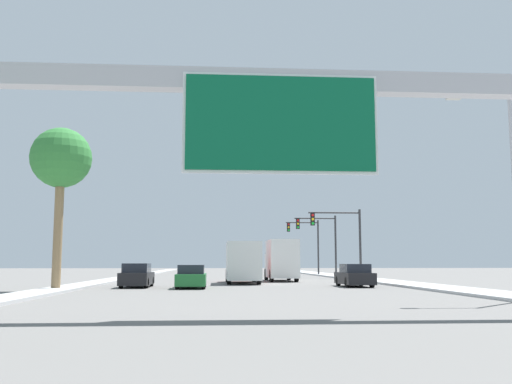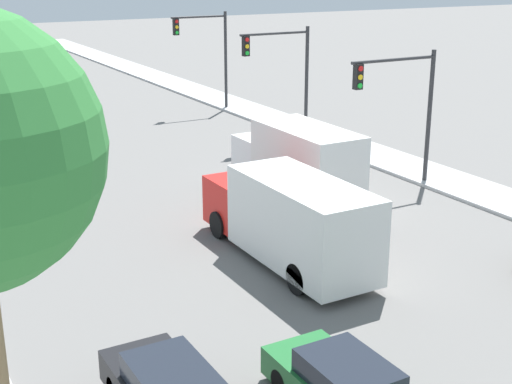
{
  "view_description": "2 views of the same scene",
  "coord_description": "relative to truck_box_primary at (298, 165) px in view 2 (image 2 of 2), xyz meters",
  "views": [
    {
      "loc": [
        -2.04,
        0.11,
        1.6
      ],
      "look_at": [
        0.0,
        28.92,
        5.15
      ],
      "focal_mm": 40.0,
      "sensor_mm": 36.0,
      "label": 1
    },
    {
      "loc": [
        -11.92,
        24.47,
        9.67
      ],
      "look_at": [
        -0.62,
        44.51,
        2.26
      ],
      "focal_mm": 50.0,
      "sensor_mm": 36.0,
      "label": 2
    }
  ],
  "objects": [
    {
      "name": "sidewalk_right",
      "position": [
        7.75,
        11.68,
        -1.65
      ],
      "size": [
        3.0,
        120.0,
        0.15
      ],
      "color": "#B3B3B3",
      "rests_on": "ground"
    },
    {
      "name": "truck_box_primary",
      "position": [
        0.0,
        0.0,
        0.0
      ],
      "size": [
        2.31,
        7.2,
        3.42
      ],
      "color": "white",
      "rests_on": "ground"
    },
    {
      "name": "truck_box_secondary",
      "position": [
        -3.5,
        -4.97,
        -0.17
      ],
      "size": [
        2.41,
        8.14,
        3.04
      ],
      "color": "red",
      "rests_on": "ground"
    },
    {
      "name": "traffic_light_near_intersection",
      "position": [
        5.3,
        -0.32,
        2.39
      ],
      "size": [
        4.53,
        0.32,
        6.07
      ],
      "color": "#2D2D30",
      "rests_on": "ground"
    },
    {
      "name": "traffic_light_mid_block",
      "position": [
        5.41,
        9.68,
        2.55
      ],
      "size": [
        4.33,
        0.32,
        6.35
      ],
      "color": "#2D2D30",
      "rests_on": "ground"
    },
    {
      "name": "traffic_light_far_intersection",
      "position": [
        5.55,
        19.68,
        2.67
      ],
      "size": [
        3.99,
        0.32,
        6.6
      ],
      "color": "#2D2D30",
      "rests_on": "ground"
    }
  ]
}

